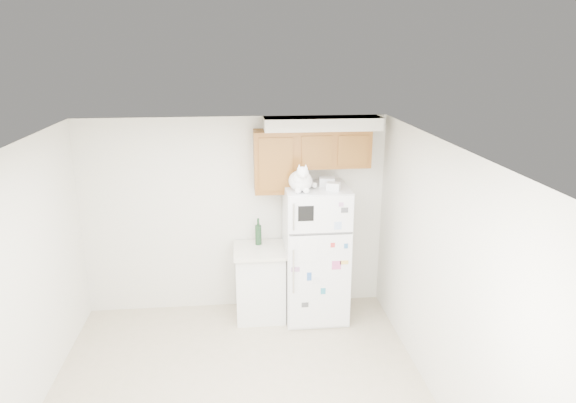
{
  "coord_description": "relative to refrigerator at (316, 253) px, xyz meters",
  "views": [
    {
      "loc": [
        0.04,
        -4.21,
        3.32
      ],
      "look_at": [
        0.63,
        1.55,
        1.55
      ],
      "focal_mm": 32.0,
      "sensor_mm": 36.0,
      "label": 1
    }
  ],
  "objects": [
    {
      "name": "storage_box_back",
      "position": [
        0.13,
        0.05,
        0.9
      ],
      "size": [
        0.19,
        0.15,
        0.1
      ],
      "primitive_type": "cube",
      "rotation": [
        0.0,
        0.0,
        -0.12
      ],
      "color": "white",
      "rests_on": "refrigerator"
    },
    {
      "name": "ground_plane",
      "position": [
        -0.98,
        -1.61,
        -0.86
      ],
      "size": [
        3.8,
        4.0,
        0.01
      ],
      "primitive_type": "cube",
      "color": "#BBA890"
    },
    {
      "name": "storage_box_front",
      "position": [
        0.17,
        -0.15,
        0.89
      ],
      "size": [
        0.18,
        0.16,
        0.09
      ],
      "primitive_type": "cube",
      "rotation": [
        0.0,
        0.0,
        -0.39
      ],
      "color": "white",
      "rests_on": "refrigerator"
    },
    {
      "name": "base_counter",
      "position": [
        -0.69,
        0.07,
        -0.39
      ],
      "size": [
        0.64,
        0.64,
        0.92
      ],
      "color": "white",
      "rests_on": "ground_plane"
    },
    {
      "name": "cat",
      "position": [
        -0.21,
        -0.14,
        0.98
      ],
      "size": [
        0.34,
        0.5,
        0.35
      ],
      "color": "white",
      "rests_on": "refrigerator"
    },
    {
      "name": "bottle_green",
      "position": [
        -0.7,
        0.2,
        0.24
      ],
      "size": [
        0.08,
        0.08,
        0.34
      ],
      "primitive_type": null,
      "color": "#19381E",
      "rests_on": "base_counter"
    },
    {
      "name": "bottle_amber",
      "position": [
        -0.69,
        0.26,
        0.2
      ],
      "size": [
        0.06,
        0.06,
        0.26
      ],
      "primitive_type": null,
      "color": "#593814",
      "rests_on": "base_counter"
    },
    {
      "name": "room_shell",
      "position": [
        -0.86,
        -1.36,
        0.82
      ],
      "size": [
        3.84,
        4.04,
        2.52
      ],
      "color": "silver",
      "rests_on": "ground_plane"
    },
    {
      "name": "refrigerator",
      "position": [
        0.0,
        0.0,
        0.0
      ],
      "size": [
        0.76,
        0.78,
        1.7
      ],
      "color": "white",
      "rests_on": "ground_plane"
    }
  ]
}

